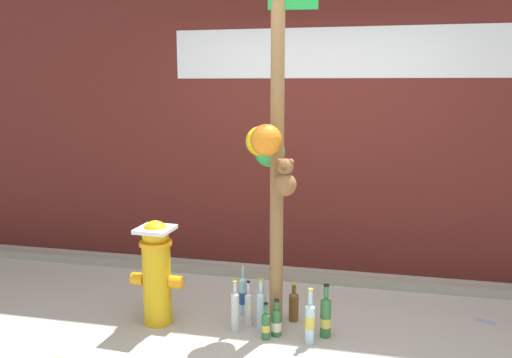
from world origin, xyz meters
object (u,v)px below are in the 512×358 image
at_px(bottle_2, 294,305).
at_px(bottle_5, 326,316).
at_px(fire_hydrant, 157,270).
at_px(bottle_1, 235,310).
at_px(memorial_post, 273,118).
at_px(bottle_4, 276,322).
at_px(bottle_3, 243,296).
at_px(bottle_0, 266,325).
at_px(bottle_8, 261,308).
at_px(bottle_6, 249,308).
at_px(bottle_7, 310,322).

distance_m(bottle_2, bottle_5, 0.34).
height_order(fire_hydrant, bottle_1, fire_hydrant).
distance_m(memorial_post, bottle_1, 1.46).
height_order(memorial_post, bottle_2, memorial_post).
bearing_deg(bottle_4, bottle_3, 138.73).
height_order(fire_hydrant, bottle_0, fire_hydrant).
xyz_separation_m(bottle_4, bottle_8, (-0.14, 0.10, 0.06)).
distance_m(bottle_6, bottle_7, 0.53).
relative_size(memorial_post, bottle_2, 9.29).
distance_m(memorial_post, bottle_0, 1.50).
height_order(bottle_0, bottle_2, bottle_2).
height_order(fire_hydrant, bottle_6, fire_hydrant).
height_order(memorial_post, bottle_0, memorial_post).
relative_size(bottle_4, bottle_8, 0.71).
bearing_deg(bottle_5, bottle_0, -162.64).
bearing_deg(bottle_4, bottle_6, 152.88).
height_order(memorial_post, bottle_5, memorial_post).
distance_m(memorial_post, bottle_3, 1.46).
distance_m(fire_hydrant, bottle_7, 1.22).
bearing_deg(bottle_1, bottle_5, 4.49).
xyz_separation_m(memorial_post, bottle_8, (-0.08, -0.03, -1.43)).
height_order(fire_hydrant, bottle_7, fire_hydrant).
bearing_deg(bottle_4, bottle_7, -14.40).
bearing_deg(fire_hydrant, bottle_6, 9.75).
bearing_deg(bottle_7, bottle_1, 172.69).
xyz_separation_m(bottle_1, bottle_5, (0.67, 0.05, -0.01)).
bearing_deg(memorial_post, bottle_1, -155.14).
distance_m(bottle_5, bottle_6, 0.60).
xyz_separation_m(bottle_1, bottle_2, (0.40, 0.26, -0.04)).
height_order(bottle_5, bottle_8, bottle_5).
distance_m(bottle_3, bottle_4, 0.44).
bearing_deg(bottle_0, bottle_2, 66.09).
bearing_deg(bottle_7, bottle_3, 148.81).
distance_m(memorial_post, bottle_4, 1.49).
height_order(bottle_4, bottle_8, bottle_8).
bearing_deg(bottle_3, fire_hydrant, -155.19).
relative_size(bottle_0, bottle_5, 0.69).
xyz_separation_m(bottle_0, bottle_6, (-0.18, 0.19, 0.03)).
relative_size(memorial_post, fire_hydrant, 3.53).
height_order(bottle_7, bottle_8, bottle_7).
height_order(memorial_post, bottle_1, memorial_post).
relative_size(bottle_7, bottle_8, 1.05).
distance_m(bottle_0, bottle_1, 0.27).
height_order(bottle_0, bottle_1, bottle_1).
xyz_separation_m(bottle_0, bottle_3, (-0.26, 0.36, 0.05)).
bearing_deg(bottle_2, bottle_5, -38.38).
xyz_separation_m(bottle_3, bottle_6, (0.08, -0.16, -0.03)).
xyz_separation_m(bottle_7, bottle_8, (-0.39, 0.16, -0.00)).
height_order(fire_hydrant, bottle_8, fire_hydrant).
bearing_deg(bottle_6, bottle_8, -13.88).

